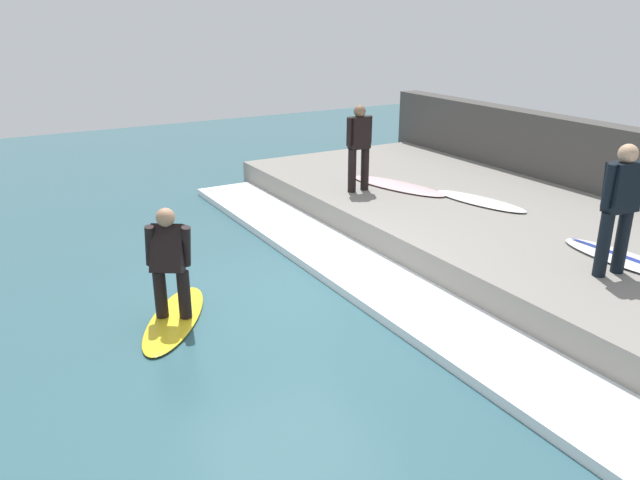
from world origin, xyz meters
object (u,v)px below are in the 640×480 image
surfboard_waiting_far (397,186)px  surfboard_spare (480,201)px  surfboard_waiting_near (624,259)px  surfboard_riding (175,319)px  surfer_waiting_near (620,203)px  surfer_waiting_far (359,143)px  surfer_riding (169,258)px

surfboard_waiting_far → surfboard_spare: 1.63m
surfboard_spare → surfboard_waiting_near: bearing=-94.7°
surfboard_riding → surfboard_spare: surfboard_spare is taller
surfer_waiting_near → surfboard_waiting_near: 1.06m
surfer_waiting_near → surfboard_spare: (0.80, 3.09, -0.89)m
surfer_waiting_near → surfboard_waiting_near: bearing=15.9°
surfboard_spare → surfer_waiting_far: bearing=129.8°
surfboard_riding → surfer_waiting_near: surfer_waiting_near is taller
surfboard_waiting_near → surfboard_spare: 2.94m
surfboard_riding → surfer_waiting_far: size_ratio=1.20×
surfer_riding → surfer_waiting_far: 4.84m
surfboard_riding → surfboard_waiting_far: 5.45m
surfboard_riding → surfboard_waiting_far: size_ratio=0.87×
surfer_riding → surfboard_waiting_far: surfer_riding is taller
surfboard_riding → surfer_riding: surfer_riding is taller
surfer_riding → surfer_waiting_near: surfer_waiting_near is taller
surfer_waiting_far → surfboard_waiting_far: surfer_waiting_far is taller
surfboard_waiting_near → surfer_waiting_near: bearing=-164.1°
surfboard_riding → surfboard_spare: size_ratio=1.01×
surfboard_waiting_near → surfboard_waiting_far: 4.45m
surfer_waiting_near → surfboard_waiting_far: bearing=87.9°
surfer_waiting_far → surfboard_waiting_far: (0.77, -0.17, -0.84)m
surfer_riding → surfer_waiting_near: bearing=-27.0°
surfer_waiting_near → surfer_waiting_far: 4.80m
surfer_riding → surfboard_riding: bearing=0.0°
surfer_riding → surfer_waiting_far: (4.22, 2.31, 0.55)m
surfer_waiting_far → surfboard_spare: surfer_waiting_far is taller
surfboard_waiting_near → surfboard_spare: surfboard_waiting_near is taller
surfboard_spare → surfer_riding: bearing=-173.5°
surfer_riding → surfer_waiting_far: size_ratio=0.90×
surfboard_riding → surfer_waiting_far: (4.22, 2.31, 1.35)m
surfboard_riding → surfer_waiting_near: 5.58m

